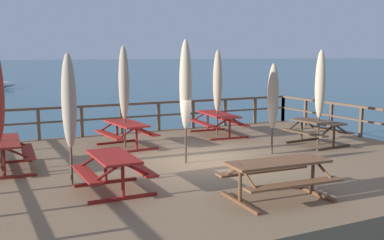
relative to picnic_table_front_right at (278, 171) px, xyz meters
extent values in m
plane|color=#2D5B6B|center=(0.24, 3.56, -1.38)|extent=(600.00, 600.00, 0.00)
cube|color=#846647|center=(0.24, 3.56, -0.97)|extent=(13.21, 10.45, 0.82)
cube|color=brown|center=(0.24, 8.64, 0.49)|extent=(12.91, 0.09, 0.08)
cube|color=brown|center=(0.24, 8.64, 0.02)|extent=(12.91, 0.07, 0.06)
cube|color=brown|center=(-3.34, 8.64, -0.04)|extent=(0.10, 0.10, 1.05)
cube|color=brown|center=(-1.91, 8.64, -0.04)|extent=(0.10, 0.10, 1.05)
cube|color=brown|center=(-0.47, 8.64, -0.04)|extent=(0.10, 0.10, 1.05)
cube|color=brown|center=(0.96, 8.64, -0.04)|extent=(0.10, 0.10, 1.05)
cube|color=brown|center=(2.40, 8.64, -0.04)|extent=(0.10, 0.10, 1.05)
cube|color=brown|center=(3.83, 8.64, -0.04)|extent=(0.10, 0.10, 1.05)
cube|color=brown|center=(5.26, 8.64, -0.04)|extent=(0.10, 0.10, 1.05)
cube|color=brown|center=(6.70, 8.64, -0.04)|extent=(0.10, 0.10, 1.05)
cube|color=brown|center=(6.70, 3.56, 0.49)|extent=(0.09, 10.15, 0.08)
cube|color=brown|center=(6.70, 3.56, 0.02)|extent=(0.07, 10.15, 0.06)
cube|color=brown|center=(6.70, 4.29, -0.04)|extent=(0.10, 0.10, 1.05)
cube|color=brown|center=(6.70, 5.74, -0.04)|extent=(0.10, 0.10, 1.05)
cube|color=brown|center=(6.70, 7.19, -0.04)|extent=(0.10, 0.10, 1.05)
cube|color=brown|center=(6.70, 8.64, -0.04)|extent=(0.10, 0.10, 1.05)
cube|color=brown|center=(0.00, 0.00, 0.18)|extent=(2.10, 0.85, 0.05)
cube|color=brown|center=(-0.02, -0.56, -0.12)|extent=(2.08, 0.37, 0.04)
cube|color=brown|center=(0.02, 0.56, -0.12)|extent=(2.08, 0.37, 0.04)
cube|color=brown|center=(-0.85, 0.04, -0.53)|extent=(0.14, 1.40, 0.06)
cylinder|color=brown|center=(-0.85, 0.04, -0.19)|extent=(0.07, 0.07, 0.74)
cylinder|color=brown|center=(-0.86, -0.24, 0.03)|extent=(0.08, 0.63, 0.37)
cylinder|color=brown|center=(-0.84, 0.32, 0.03)|extent=(0.08, 0.63, 0.37)
cube|color=brown|center=(0.85, -0.04, -0.53)|extent=(0.14, 1.40, 0.06)
cylinder|color=brown|center=(0.85, -0.04, -0.19)|extent=(0.07, 0.07, 0.74)
cylinder|color=brown|center=(0.84, -0.32, 0.03)|extent=(0.08, 0.63, 0.37)
cylinder|color=brown|center=(0.86, 0.24, 0.03)|extent=(0.08, 0.63, 0.37)
cube|color=brown|center=(4.41, 3.89, 0.18)|extent=(0.91, 1.78, 0.05)
cube|color=brown|center=(4.97, 3.94, -0.12)|extent=(0.43, 1.73, 0.04)
cube|color=brown|center=(3.86, 3.84, -0.12)|extent=(0.43, 1.73, 0.04)
cube|color=#432F1F|center=(4.47, 3.21, -0.53)|extent=(1.40, 0.20, 0.06)
cylinder|color=#432F1F|center=(4.47, 3.21, -0.19)|extent=(0.07, 0.07, 0.74)
cylinder|color=#432F1F|center=(4.75, 3.24, 0.03)|extent=(0.63, 0.11, 0.37)
cylinder|color=#432F1F|center=(4.19, 3.19, 0.03)|extent=(0.63, 0.11, 0.37)
cube|color=#432F1F|center=(4.35, 4.56, -0.53)|extent=(1.40, 0.20, 0.06)
cylinder|color=#432F1F|center=(4.35, 4.56, -0.19)|extent=(0.07, 0.07, 0.74)
cylinder|color=#432F1F|center=(4.63, 4.59, 0.03)|extent=(0.63, 0.11, 0.37)
cylinder|color=#432F1F|center=(4.08, 4.54, 0.03)|extent=(0.63, 0.11, 0.37)
cube|color=maroon|center=(-4.70, 4.74, 0.18)|extent=(0.89, 2.04, 0.05)
cube|color=maroon|center=(-4.14, 4.71, -0.12)|extent=(0.41, 2.01, 0.04)
cube|color=maroon|center=(-4.76, 3.93, -0.53)|extent=(1.40, 0.17, 0.06)
cylinder|color=maroon|center=(-4.76, 3.93, -0.19)|extent=(0.07, 0.07, 0.74)
cylinder|color=maroon|center=(-4.48, 3.91, 0.03)|extent=(0.63, 0.10, 0.37)
cube|color=maroon|center=(-4.65, 5.56, -0.53)|extent=(1.40, 0.17, 0.06)
cylinder|color=maroon|center=(-4.65, 5.56, -0.19)|extent=(0.07, 0.07, 0.74)
cylinder|color=maroon|center=(-4.37, 5.54, 0.03)|extent=(0.63, 0.10, 0.37)
cube|color=maroon|center=(-1.09, 6.21, 0.18)|extent=(0.92, 1.93, 0.05)
cube|color=maroon|center=(-0.53, 6.26, -0.12)|extent=(0.44, 1.89, 0.04)
cube|color=maroon|center=(-1.65, 6.16, -0.12)|extent=(0.44, 1.89, 0.04)
cube|color=maroon|center=(-1.02, 5.46, -0.53)|extent=(1.40, 0.20, 0.06)
cylinder|color=maroon|center=(-1.02, 5.46, -0.19)|extent=(0.07, 0.07, 0.74)
cylinder|color=maroon|center=(-0.75, 5.48, 0.03)|extent=(0.63, 0.11, 0.37)
cylinder|color=maroon|center=(-1.30, 5.43, 0.03)|extent=(0.63, 0.11, 0.37)
cube|color=maroon|center=(-1.16, 6.96, -0.53)|extent=(1.40, 0.20, 0.06)
cylinder|color=maroon|center=(-1.16, 6.96, -0.19)|extent=(0.07, 0.07, 0.74)
cylinder|color=maroon|center=(-0.88, 6.98, 0.03)|extent=(0.63, 0.11, 0.37)
cylinder|color=maroon|center=(-1.44, 6.93, 0.03)|extent=(0.63, 0.11, 0.37)
cube|color=maroon|center=(2.50, 6.85, 0.18)|extent=(0.93, 2.25, 0.05)
cube|color=maroon|center=(3.06, 6.80, -0.12)|extent=(0.45, 2.21, 0.04)
cube|color=maroon|center=(1.95, 6.89, -0.12)|extent=(0.45, 2.21, 0.04)
cube|color=maroon|center=(2.43, 5.93, -0.53)|extent=(1.40, 0.19, 0.06)
cylinder|color=maroon|center=(2.43, 5.93, -0.19)|extent=(0.07, 0.07, 0.74)
cylinder|color=maroon|center=(2.71, 5.91, 0.03)|extent=(0.63, 0.10, 0.37)
cylinder|color=maroon|center=(2.15, 5.95, 0.03)|extent=(0.63, 0.10, 0.37)
cube|color=maroon|center=(2.58, 7.76, -0.53)|extent=(1.40, 0.19, 0.06)
cylinder|color=maroon|center=(2.58, 7.76, -0.19)|extent=(0.07, 0.07, 0.74)
cylinder|color=maroon|center=(2.86, 7.74, 0.03)|extent=(0.63, 0.10, 0.37)
cylinder|color=maroon|center=(2.30, 7.78, 0.03)|extent=(0.63, 0.10, 0.37)
cube|color=maroon|center=(-2.78, 1.90, 0.18)|extent=(0.77, 1.63, 0.05)
cube|color=maroon|center=(-2.22, 1.90, -0.12)|extent=(0.29, 1.63, 0.04)
cube|color=maroon|center=(-3.34, 1.90, -0.12)|extent=(0.29, 1.63, 0.04)
cube|color=maroon|center=(-2.78, 1.27, -0.53)|extent=(1.40, 0.09, 0.06)
cylinder|color=maroon|center=(-2.78, 1.27, -0.19)|extent=(0.07, 0.07, 0.74)
cylinder|color=maroon|center=(-2.50, 1.26, 0.03)|extent=(0.63, 0.06, 0.37)
cylinder|color=maroon|center=(-3.06, 1.27, 0.03)|extent=(0.63, 0.06, 0.37)
cube|color=maroon|center=(-2.77, 2.54, -0.53)|extent=(1.40, 0.09, 0.06)
cylinder|color=maroon|center=(-2.77, 2.54, -0.19)|extent=(0.07, 0.07, 0.74)
cylinder|color=maroon|center=(-2.49, 2.53, 0.03)|extent=(0.63, 0.06, 0.37)
cylinder|color=maroon|center=(-3.05, 2.54, 0.03)|extent=(0.63, 0.06, 0.37)
cylinder|color=#4C3828|center=(-3.46, 2.81, 0.80)|extent=(0.06, 0.06, 2.72)
ellipsoid|color=tan|center=(-3.46, 2.81, 1.28)|extent=(0.32, 0.32, 2.07)
cylinder|color=#685B4C|center=(-3.46, 2.81, 1.13)|extent=(0.21, 0.21, 0.05)
cone|color=#4C3828|center=(-3.46, 2.81, 2.23)|extent=(0.10, 0.10, 0.14)
cylinder|color=#4C3828|center=(4.49, 3.93, 0.85)|extent=(0.06, 0.06, 2.82)
ellipsoid|color=#CCB793|center=(4.49, 3.93, 1.35)|extent=(0.32, 0.32, 2.15)
cylinder|color=#7A6E58|center=(4.49, 3.93, 1.19)|extent=(0.21, 0.21, 0.05)
cone|color=#4C3828|center=(4.49, 3.93, 2.33)|extent=(0.10, 0.10, 0.14)
cylinder|color=#4C3828|center=(-1.14, 6.19, 0.91)|extent=(0.06, 0.06, 2.94)
ellipsoid|color=tan|center=(-1.14, 6.19, 1.43)|extent=(0.32, 0.32, 2.23)
cylinder|color=#685B4C|center=(-1.14, 6.19, 1.26)|extent=(0.21, 0.21, 0.05)
cone|color=#4C3828|center=(-1.14, 6.19, 2.45)|extent=(0.10, 0.10, 0.14)
cylinder|color=#4C3828|center=(2.44, 6.80, 0.85)|extent=(0.06, 0.06, 2.83)
ellipsoid|color=tan|center=(2.44, 6.80, 1.35)|extent=(0.32, 0.32, 2.15)
cylinder|color=#71614F|center=(2.44, 6.80, 1.19)|extent=(0.21, 0.21, 0.05)
cone|color=#4C3828|center=(2.44, 6.80, 2.34)|extent=(0.10, 0.10, 0.14)
cylinder|color=#4C3828|center=(2.37, 3.46, 0.66)|extent=(0.06, 0.06, 2.45)
ellipsoid|color=tan|center=(2.37, 3.46, 1.10)|extent=(0.32, 0.32, 1.86)
cylinder|color=#71614F|center=(2.37, 3.46, 0.96)|extent=(0.21, 0.21, 0.05)
cone|color=#4C3828|center=(2.37, 3.46, 1.96)|extent=(0.10, 0.10, 0.14)
cylinder|color=#4C3828|center=(-0.35, 3.51, 0.96)|extent=(0.06, 0.06, 3.05)
ellipsoid|color=#CCB793|center=(-0.35, 3.51, 1.50)|extent=(0.32, 0.32, 2.32)
cylinder|color=#7A6E58|center=(-0.35, 3.51, 1.33)|extent=(0.21, 0.21, 0.05)
cone|color=#4C3828|center=(-0.35, 3.51, 2.56)|extent=(0.10, 0.10, 0.14)
camera|label=1|loc=(-5.41, -7.17, 2.28)|focal=43.00mm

